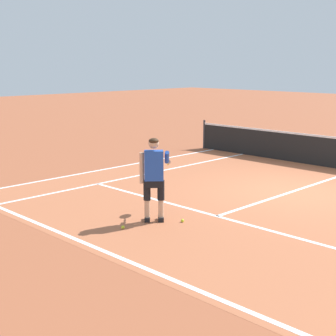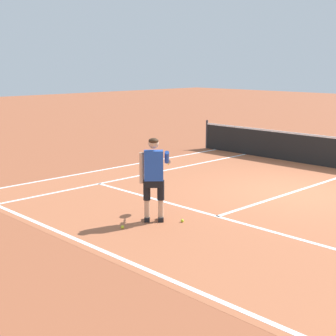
# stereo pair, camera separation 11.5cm
# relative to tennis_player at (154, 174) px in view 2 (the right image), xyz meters

# --- Properties ---
(ground_plane) EXTENTS (80.00, 80.00, 0.00)m
(ground_plane) POSITION_rel_tennis_player_xyz_m (0.71, 4.16, -0.99)
(ground_plane) COLOR #9E5133
(court_inner_surface) EXTENTS (10.98, 9.73, 0.00)m
(court_inner_surface) POSITION_rel_tennis_player_xyz_m (0.71, 2.88, -0.99)
(court_inner_surface) COLOR #B2603D
(court_inner_surface) RESTS_ON ground
(line_baseline) EXTENTS (10.98, 0.10, 0.01)m
(line_baseline) POSITION_rel_tennis_player_xyz_m (0.71, -1.79, -0.99)
(line_baseline) COLOR white
(line_baseline) RESTS_ON ground
(line_service) EXTENTS (8.23, 0.10, 0.01)m
(line_service) POSITION_rel_tennis_player_xyz_m (0.71, 1.14, -0.99)
(line_service) COLOR white
(line_service) RESTS_ON ground
(line_centre_service) EXTENTS (0.10, 6.40, 0.01)m
(line_centre_service) POSITION_rel_tennis_player_xyz_m (0.71, 4.34, -0.99)
(line_centre_service) COLOR white
(line_centre_service) RESTS_ON ground
(line_singles_left) EXTENTS (0.10, 9.33, 0.01)m
(line_singles_left) POSITION_rel_tennis_player_xyz_m (-3.40, 2.88, -0.99)
(line_singles_left) COLOR white
(line_singles_left) RESTS_ON ground
(line_doubles_left) EXTENTS (0.10, 9.33, 0.01)m
(line_doubles_left) POSITION_rel_tennis_player_xyz_m (-4.78, 2.88, -0.99)
(line_doubles_left) COLOR white
(line_doubles_left) RESTS_ON ground
(tennis_player) EXTENTS (0.77, 1.14, 1.71)m
(tennis_player) POSITION_rel_tennis_player_xyz_m (0.00, 0.00, 0.00)
(tennis_player) COLOR black
(tennis_player) RESTS_ON ground
(tennis_ball_near_feet) EXTENTS (0.07, 0.07, 0.07)m
(tennis_ball_near_feet) POSITION_rel_tennis_player_xyz_m (-0.06, -0.79, -0.96)
(tennis_ball_near_feet) COLOR #CCE02D
(tennis_ball_near_feet) RESTS_ON ground
(tennis_ball_by_baseline) EXTENTS (0.07, 0.07, 0.07)m
(tennis_ball_by_baseline) POSITION_rel_tennis_player_xyz_m (0.47, 0.34, -0.96)
(tennis_ball_by_baseline) COLOR #CCE02D
(tennis_ball_by_baseline) RESTS_ON ground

